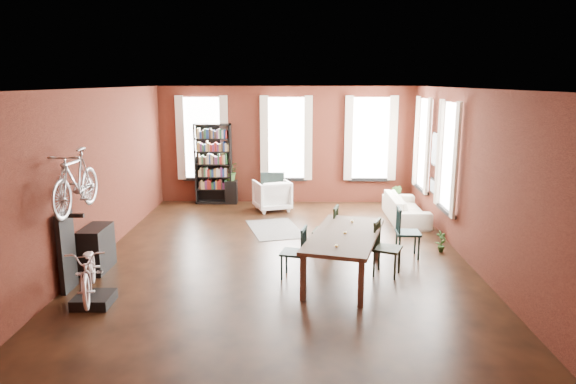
{
  "coord_description": "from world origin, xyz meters",
  "views": [
    {
      "loc": [
        0.3,
        -9.57,
        3.33
      ],
      "look_at": [
        0.12,
        0.6,
        1.12
      ],
      "focal_mm": 32.0,
      "sensor_mm": 36.0,
      "label": 1
    }
  ],
  "objects_px": {
    "dining_chair_c": "(387,248)",
    "plant_stand": "(231,192)",
    "white_armchair": "(272,194)",
    "dining_chair_b": "(326,231)",
    "bike_trainer": "(94,300)",
    "console_table": "(97,249)",
    "bicycle_floor": "(87,247)",
    "dining_table": "(344,256)",
    "cream_sofa": "(406,204)",
    "dining_chair_d": "(408,233)",
    "bookshelf": "(213,164)",
    "dining_chair_a": "(294,252)"
  },
  "relations": [
    {
      "from": "white_armchair",
      "to": "bicycle_floor",
      "type": "xyz_separation_m",
      "value": [
        -2.45,
        -5.92,
        0.49
      ]
    },
    {
      "from": "dining_chair_d",
      "to": "bookshelf",
      "type": "xyz_separation_m",
      "value": [
        -4.43,
        4.39,
        0.62
      ]
    },
    {
      "from": "bike_trainer",
      "to": "bicycle_floor",
      "type": "distance_m",
      "value": 0.85
    },
    {
      "from": "cream_sofa",
      "to": "plant_stand",
      "type": "height_order",
      "value": "cream_sofa"
    },
    {
      "from": "dining_chair_c",
      "to": "cream_sofa",
      "type": "relative_size",
      "value": 0.47
    },
    {
      "from": "bookshelf",
      "to": "cream_sofa",
      "type": "relative_size",
      "value": 1.06
    },
    {
      "from": "dining_chair_d",
      "to": "console_table",
      "type": "relative_size",
      "value": 1.21
    },
    {
      "from": "cream_sofa",
      "to": "bike_trainer",
      "type": "distance_m",
      "value": 7.59
    },
    {
      "from": "white_armchair",
      "to": "cream_sofa",
      "type": "xyz_separation_m",
      "value": [
        3.31,
        -0.94,
        -0.03
      ]
    },
    {
      "from": "dining_chair_a",
      "to": "cream_sofa",
      "type": "relative_size",
      "value": 0.43
    },
    {
      "from": "cream_sofa",
      "to": "console_table",
      "type": "bearing_deg",
      "value": 119.33
    },
    {
      "from": "console_table",
      "to": "plant_stand",
      "type": "distance_m",
      "value": 5.47
    },
    {
      "from": "bicycle_floor",
      "to": "bike_trainer",
      "type": "bearing_deg",
      "value": 14.31
    },
    {
      "from": "dining_chair_d",
      "to": "dining_chair_c",
      "type": "bearing_deg",
      "value": 151.55
    },
    {
      "from": "plant_stand",
      "to": "white_armchair",
      "type": "bearing_deg",
      "value": -32.27
    },
    {
      "from": "bookshelf",
      "to": "dining_chair_a",
      "type": "bearing_deg",
      "value": -67.79
    },
    {
      "from": "plant_stand",
      "to": "console_table",
      "type": "bearing_deg",
      "value": -108.8
    },
    {
      "from": "dining_chair_a",
      "to": "dining_chair_d",
      "type": "height_order",
      "value": "dining_chair_d"
    },
    {
      "from": "dining_chair_d",
      "to": "plant_stand",
      "type": "bearing_deg",
      "value": 43.93
    },
    {
      "from": "dining_chair_a",
      "to": "dining_chair_c",
      "type": "bearing_deg",
      "value": 107.98
    },
    {
      "from": "dining_chair_b",
      "to": "bicycle_floor",
      "type": "xyz_separation_m",
      "value": [
        -3.66,
        -2.37,
        0.44
      ]
    },
    {
      "from": "white_armchair",
      "to": "bicycle_floor",
      "type": "relative_size",
      "value": 0.57
    },
    {
      "from": "dining_table",
      "to": "bookshelf",
      "type": "height_order",
      "value": "bookshelf"
    },
    {
      "from": "dining_chair_a",
      "to": "dining_chair_d",
      "type": "bearing_deg",
      "value": 129.75
    },
    {
      "from": "console_table",
      "to": "cream_sofa",
      "type": "bearing_deg",
      "value": 29.33
    },
    {
      "from": "dining_table",
      "to": "dining_chair_b",
      "type": "relative_size",
      "value": 2.38
    },
    {
      "from": "bookshelf",
      "to": "bicycle_floor",
      "type": "relative_size",
      "value": 1.42
    },
    {
      "from": "dining_chair_b",
      "to": "white_armchair",
      "type": "relative_size",
      "value": 1.11
    },
    {
      "from": "dining_chair_c",
      "to": "white_armchair",
      "type": "relative_size",
      "value": 1.1
    },
    {
      "from": "console_table",
      "to": "bicycle_floor",
      "type": "xyz_separation_m",
      "value": [
        0.47,
        -1.48,
        0.53
      ]
    },
    {
      "from": "dining_chair_c",
      "to": "white_armchair",
      "type": "height_order",
      "value": "dining_chair_c"
    },
    {
      "from": "dining_table",
      "to": "plant_stand",
      "type": "height_order",
      "value": "dining_table"
    },
    {
      "from": "bookshelf",
      "to": "cream_sofa",
      "type": "xyz_separation_m",
      "value": [
        4.95,
        -1.7,
        -0.69
      ]
    },
    {
      "from": "dining_chair_c",
      "to": "plant_stand",
      "type": "xyz_separation_m",
      "value": [
        -3.39,
        5.32,
        -0.17
      ]
    },
    {
      "from": "dining_chair_d",
      "to": "bicycle_floor",
      "type": "height_order",
      "value": "bicycle_floor"
    },
    {
      "from": "white_armchair",
      "to": "dining_chair_b",
      "type": "bearing_deg",
      "value": 88.7
    },
    {
      "from": "dining_chair_a",
      "to": "bicycle_floor",
      "type": "bearing_deg",
      "value": -55.67
    },
    {
      "from": "bicycle_floor",
      "to": "white_armchair",
      "type": "bearing_deg",
      "value": 50.12
    },
    {
      "from": "white_armchair",
      "to": "console_table",
      "type": "relative_size",
      "value": 1.1
    },
    {
      "from": "dining_table",
      "to": "dining_chair_b",
      "type": "height_order",
      "value": "dining_chair_b"
    },
    {
      "from": "dining_chair_a",
      "to": "bicycle_floor",
      "type": "relative_size",
      "value": 0.58
    },
    {
      "from": "console_table",
      "to": "bicycle_floor",
      "type": "relative_size",
      "value": 0.52
    },
    {
      "from": "bookshelf",
      "to": "cream_sofa",
      "type": "distance_m",
      "value": 5.28
    },
    {
      "from": "white_armchair",
      "to": "cream_sofa",
      "type": "distance_m",
      "value": 3.44
    },
    {
      "from": "bike_trainer",
      "to": "white_armchair",
      "type": "bearing_deg",
      "value": 67.68
    },
    {
      "from": "bicycle_floor",
      "to": "cream_sofa",
      "type": "bearing_deg",
      "value": 23.45
    },
    {
      "from": "white_armchair",
      "to": "plant_stand",
      "type": "distance_m",
      "value": 1.38
    },
    {
      "from": "bike_trainer",
      "to": "dining_table",
      "type": "bearing_deg",
      "value": 16.49
    },
    {
      "from": "dining_chair_b",
      "to": "bike_trainer",
      "type": "height_order",
      "value": "dining_chair_b"
    },
    {
      "from": "console_table",
      "to": "dining_chair_b",
      "type": "bearing_deg",
      "value": 12.1
    }
  ]
}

